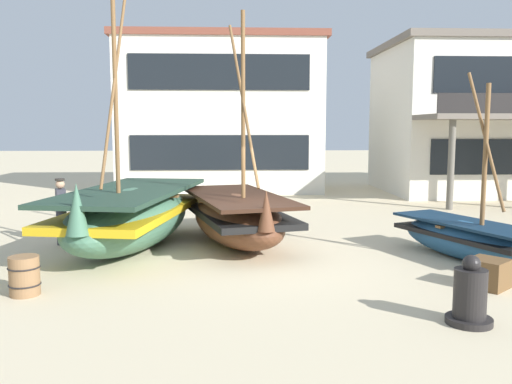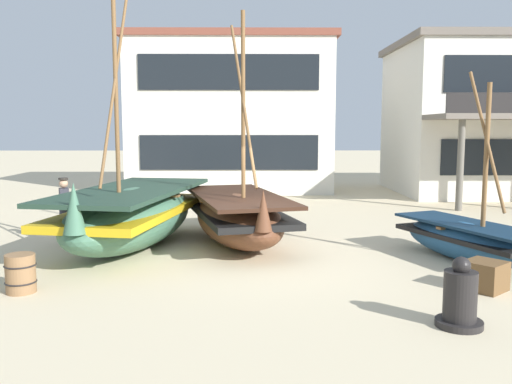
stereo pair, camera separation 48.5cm
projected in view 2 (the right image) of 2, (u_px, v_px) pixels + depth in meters
name	position (u px, v px, depth m)	size (l,w,h in m)	color
ground_plane	(256.00, 258.00, 12.26)	(120.00, 120.00, 0.00)	beige
fishing_boat_near_left	(238.00, 217.00, 13.76)	(3.16, 5.30, 5.68)	brown
fishing_boat_centre_large	(132.00, 215.00, 13.38)	(3.35, 6.28, 6.56)	#427056
fishing_boat_far_right	(467.00, 239.00, 12.00)	(2.47, 3.80, 4.16)	#23517A
fisherman_by_hull	(65.00, 211.00, 13.80)	(0.35, 0.42, 1.68)	#33333D
capstan_winch	(460.00, 299.00, 7.99)	(0.70, 0.70, 1.06)	black
wooden_barrel	(21.00, 273.00, 9.67)	(0.56, 0.56, 0.70)	olive
cargo_crate	(485.00, 276.00, 9.82)	(0.64, 0.64, 0.54)	brown
harbor_building_main	(231.00, 114.00, 25.80)	(9.59, 5.30, 7.17)	silver
harbor_building_annex	(510.00, 118.00, 24.49)	(10.53, 9.45, 6.81)	silver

